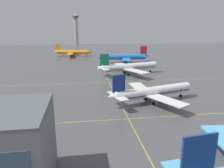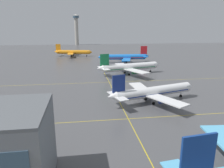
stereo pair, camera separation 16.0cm
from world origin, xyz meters
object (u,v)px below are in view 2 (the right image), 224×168
at_px(airliner_third_row, 129,67).
at_px(airliner_far_right_stand, 73,52).
at_px(airliner_second_row, 153,92).
at_px(airliner_far_left_stand, 124,57).
at_px(control_tower, 76,27).

xyz_separation_m(airliner_third_row, airliner_far_right_stand, (-32.71, 78.36, -0.46)).
distance_m(airliner_second_row, airliner_far_right_stand, 127.03).
xyz_separation_m(airliner_third_row, airliner_far_left_stand, (4.86, 39.12, -0.05)).
distance_m(airliner_third_row, airliner_far_right_stand, 84.91).
bearing_deg(control_tower, airliner_far_left_stand, -77.39).
relative_size(airliner_second_row, airliner_far_right_stand, 1.02).
bearing_deg(airliner_far_right_stand, airliner_third_row, -67.34).
relative_size(airliner_second_row, airliner_far_left_stand, 0.91).
distance_m(airliner_far_left_stand, control_tower, 164.77).
height_order(airliner_third_row, control_tower, control_tower).
relative_size(airliner_far_left_stand, control_tower, 0.91).
relative_size(airliner_third_row, airliner_far_right_stand, 1.12).
bearing_deg(control_tower, airliner_second_row, -83.17).
relative_size(airliner_far_right_stand, control_tower, 0.82).
relative_size(airliner_second_row, airliner_third_row, 0.91).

